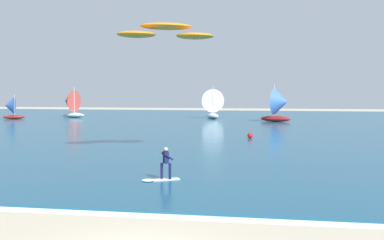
% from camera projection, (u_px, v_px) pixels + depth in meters
% --- Properties ---
extents(ocean, '(160.00, 90.00, 0.10)m').
position_uv_depth(ocean, '(243.00, 125.00, 61.76)').
color(ocean, navy).
rests_on(ocean, ground).
extents(shoreline_foam, '(96.61, 1.74, 0.01)m').
position_uv_depth(shoreline_foam, '(224.00, 215.00, 17.35)').
color(shoreline_foam, white).
rests_on(shoreline_foam, ground).
extents(kitesurfer, '(1.98, 1.45, 1.67)m').
position_uv_depth(kitesurfer, '(162.00, 168.00, 23.65)').
color(kitesurfer, white).
rests_on(kitesurfer, ocean).
extents(kite, '(7.23, 4.78, 1.05)m').
position_uv_depth(kite, '(166.00, 32.00, 32.93)').
color(kite, orange).
extents(sailboat_outermost, '(4.25, 4.74, 5.34)m').
position_uv_depth(sailboat_outermost, '(211.00, 103.00, 76.81)').
color(sailboat_outermost, white).
rests_on(sailboat_outermost, ocean).
extents(sailboat_far_right, '(4.55, 3.98, 5.13)m').
position_uv_depth(sailboat_far_right, '(70.00, 103.00, 79.18)').
color(sailboat_far_right, silver).
rests_on(sailboat_far_right, ocean).
extents(sailboat_leading, '(3.52, 3.14, 3.96)m').
position_uv_depth(sailboat_leading, '(10.00, 108.00, 74.50)').
color(sailboat_leading, maroon).
rests_on(sailboat_leading, ocean).
extents(sailboat_mid_right, '(4.82, 4.27, 5.41)m').
position_uv_depth(sailboat_mid_right, '(280.00, 105.00, 67.81)').
color(sailboat_mid_right, maroon).
rests_on(sailboat_mid_right, ocean).
extents(marker_buoy, '(0.53, 0.53, 0.53)m').
position_uv_depth(marker_buoy, '(250.00, 136.00, 44.39)').
color(marker_buoy, red).
rests_on(marker_buoy, ocean).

